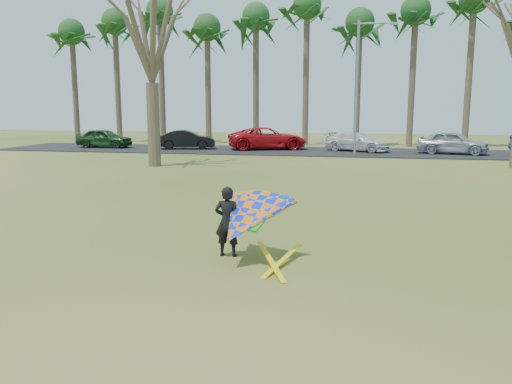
% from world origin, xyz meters
% --- Properties ---
extents(ground, '(100.00, 100.00, 0.00)m').
position_xyz_m(ground, '(0.00, 0.00, 0.00)').
color(ground, '#295212').
rests_on(ground, ground).
extents(parking_strip, '(46.00, 7.00, 0.06)m').
position_xyz_m(parking_strip, '(0.00, 25.00, 0.03)').
color(parking_strip, black).
rests_on(parking_strip, ground).
extents(palm_0, '(4.84, 4.84, 10.84)m').
position_xyz_m(palm_0, '(-22.00, 31.00, 9.17)').
color(palm_0, '#47382A').
rests_on(palm_0, ground).
extents(palm_1, '(4.84, 4.84, 11.54)m').
position_xyz_m(palm_1, '(-18.00, 31.00, 9.85)').
color(palm_1, '#4D3B2E').
rests_on(palm_1, ground).
extents(palm_2, '(4.84, 4.84, 12.24)m').
position_xyz_m(palm_2, '(-14.00, 31.00, 10.52)').
color(palm_2, brown).
rests_on(palm_2, ground).
extents(palm_3, '(4.84, 4.84, 10.84)m').
position_xyz_m(palm_3, '(-10.00, 31.00, 9.17)').
color(palm_3, brown).
rests_on(palm_3, ground).
extents(palm_4, '(4.84, 4.84, 11.54)m').
position_xyz_m(palm_4, '(-6.00, 31.00, 9.85)').
color(palm_4, '#4B3B2D').
rests_on(palm_4, ground).
extents(palm_5, '(4.84, 4.84, 12.24)m').
position_xyz_m(palm_5, '(-2.00, 31.00, 10.52)').
color(palm_5, brown).
rests_on(palm_5, ground).
extents(palm_6, '(4.84, 4.84, 10.84)m').
position_xyz_m(palm_6, '(2.00, 31.00, 9.17)').
color(palm_6, '#4C3C2D').
rests_on(palm_6, ground).
extents(palm_7, '(4.84, 4.84, 11.54)m').
position_xyz_m(palm_7, '(6.00, 31.00, 9.85)').
color(palm_7, '#473B2B').
rests_on(palm_7, ground).
extents(palm_8, '(4.84, 4.84, 12.24)m').
position_xyz_m(palm_8, '(10.00, 31.00, 10.52)').
color(palm_8, brown).
rests_on(palm_8, ground).
extents(bare_tree_left, '(6.60, 6.60, 9.70)m').
position_xyz_m(bare_tree_left, '(-8.00, 15.00, 6.92)').
color(bare_tree_left, '#46382A').
rests_on(bare_tree_left, ground).
extents(streetlight, '(2.28, 0.18, 8.00)m').
position_xyz_m(streetlight, '(2.16, 22.00, 4.46)').
color(streetlight, gray).
rests_on(streetlight, ground).
extents(car_0, '(4.04, 1.63, 1.37)m').
position_xyz_m(car_0, '(-16.16, 24.90, 0.75)').
color(car_0, '#183D19').
rests_on(car_0, parking_strip).
extents(car_1, '(4.22, 2.33, 1.32)m').
position_xyz_m(car_1, '(-9.75, 24.87, 0.72)').
color(car_1, black).
rests_on(car_1, parking_strip).
extents(car_2, '(6.06, 4.35, 1.53)m').
position_xyz_m(car_2, '(-4.08, 25.75, 0.83)').
color(car_2, red).
rests_on(car_2, parking_strip).
extents(car_3, '(4.74, 3.41, 1.28)m').
position_xyz_m(car_3, '(2.13, 25.51, 0.70)').
color(car_3, silver).
rests_on(car_3, parking_strip).
extents(car_4, '(4.56, 2.71, 1.46)m').
position_xyz_m(car_4, '(8.07, 24.64, 0.79)').
color(car_4, '#9CA2A9').
rests_on(car_4, parking_strip).
extents(kite_flyer, '(2.13, 2.39, 2.02)m').
position_xyz_m(kite_flyer, '(0.12, 0.36, 0.84)').
color(kite_flyer, black).
rests_on(kite_flyer, ground).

